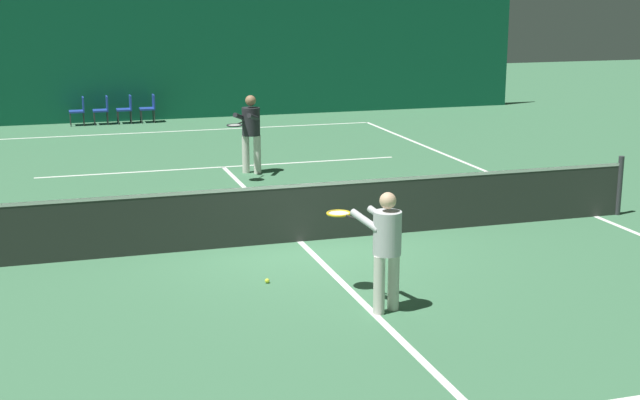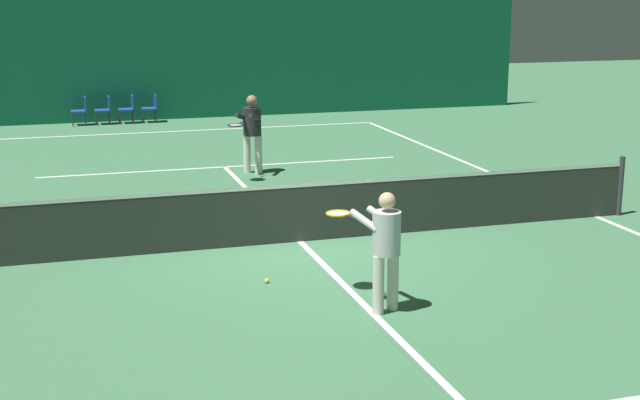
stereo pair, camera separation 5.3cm
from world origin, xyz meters
name	(u,v)px [view 1 (the left image)]	position (x,y,z in m)	size (l,w,h in m)	color
ground_plane	(300,242)	(0.00, 0.00, 0.00)	(60.00, 60.00, 0.00)	#3D704C
backdrop_curtain	(171,59)	(0.00, 14.42, 1.85)	(23.00, 0.12, 3.71)	#0F5138
court_line_baseline_far	(186,131)	(0.00, 11.90, 0.00)	(11.00, 0.10, 0.00)	white
court_line_service_far	(223,167)	(0.00, 6.40, 0.00)	(8.25, 0.10, 0.00)	white
court_line_sideline_right	(595,216)	(5.50, 0.00, 0.00)	(0.10, 23.80, 0.00)	white
court_line_centre	(300,241)	(0.00, 0.00, 0.00)	(0.10, 12.80, 0.00)	white
tennis_net	(300,211)	(0.00, 0.00, 0.51)	(12.00, 0.10, 1.07)	#2D332D
player_near	(385,242)	(0.15, -3.34, 0.90)	(0.78, 1.33, 1.55)	beige
player_far	(250,128)	(0.45, 5.51, 1.00)	(1.04, 1.35, 1.72)	beige
courtside_chair_0	(79,109)	(-2.85, 13.87, 0.49)	(0.44, 0.44, 0.84)	#2D2D2D
courtside_chair_1	(103,108)	(-2.16, 13.87, 0.49)	(0.44, 0.44, 0.84)	#2D2D2D
courtside_chair_2	(127,107)	(-1.47, 13.87, 0.49)	(0.44, 0.44, 0.84)	#2D2D2D
courtside_chair_3	(150,106)	(-0.78, 13.87, 0.49)	(0.44, 0.44, 0.84)	#2D2D2D
tennis_ball	(267,281)	(-1.00, -1.86, 0.03)	(0.07, 0.07, 0.07)	#D1DB33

